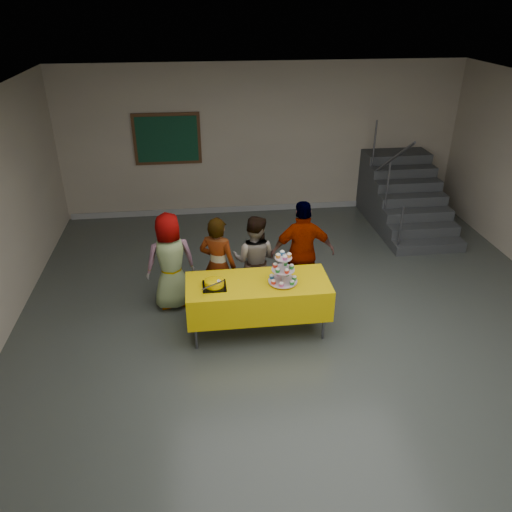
{
  "coord_description": "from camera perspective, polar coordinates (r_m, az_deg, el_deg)",
  "views": [
    {
      "loc": [
        -1.35,
        -4.8,
        4.11
      ],
      "look_at": [
        -0.64,
        0.95,
        1.05
      ],
      "focal_mm": 35.0,
      "sensor_mm": 36.0,
      "label": 1
    }
  ],
  "objects": [
    {
      "name": "cupcake_stand",
      "position": [
        6.42,
        3.11,
        -1.77
      ],
      "size": [
        0.38,
        0.38,
        0.44
      ],
      "color": "silver",
      "rests_on": "bake_table"
    },
    {
      "name": "schoolchild_b",
      "position": [
        7.0,
        -4.38,
        -1.09
      ],
      "size": [
        0.63,
        0.54,
        1.46
      ],
      "primitive_type": "imported",
      "rotation": [
        0.0,
        0.0,
        2.71
      ],
      "color": "#5C5C65",
      "rests_on": "ground"
    },
    {
      "name": "bake_table",
      "position": [
        6.63,
        0.21,
        -4.58
      ],
      "size": [
        1.88,
        0.78,
        0.77
      ],
      "color": "#595960",
      "rests_on": "ground"
    },
    {
      "name": "room_shell",
      "position": [
        5.38,
        8.04,
        5.98
      ],
      "size": [
        10.0,
        10.04,
        3.02
      ],
      "color": "#4C514C",
      "rests_on": "ground"
    },
    {
      "name": "schoolchild_a",
      "position": [
        7.2,
        -9.74,
        -0.63
      ],
      "size": [
        0.79,
        0.61,
        1.45
      ],
      "primitive_type": "imported",
      "rotation": [
        0.0,
        0.0,
        3.37
      ],
      "color": "slate",
      "rests_on": "ground"
    },
    {
      "name": "staircase",
      "position": [
        10.45,
        16.36,
        6.41
      ],
      "size": [
        1.3,
        2.4,
        2.04
      ],
      "color": "#424447",
      "rests_on": "ground"
    },
    {
      "name": "schoolchild_d",
      "position": [
        7.21,
        5.35,
        0.32
      ],
      "size": [
        0.94,
        0.41,
        1.59
      ],
      "primitive_type": "imported",
      "rotation": [
        0.0,
        0.0,
        3.12
      ],
      "color": "slate",
      "rests_on": "ground"
    },
    {
      "name": "bear_cake",
      "position": [
        6.41,
        -4.79,
        -3.07
      ],
      "size": [
        0.32,
        0.36,
        0.12
      ],
      "color": "black",
      "rests_on": "bake_table"
    },
    {
      "name": "noticeboard",
      "position": [
        10.09,
        -10.12,
        13.02
      ],
      "size": [
        1.3,
        0.05,
        1.0
      ],
      "color": "#472B16",
      "rests_on": "ground"
    },
    {
      "name": "schoolchild_c",
      "position": [
        7.23,
        -0.19,
        -0.45
      ],
      "size": [
        0.8,
        0.71,
        1.37
      ],
      "primitive_type": "imported",
      "rotation": [
        0.0,
        0.0,
        2.79
      ],
      "color": "slate",
      "rests_on": "ground"
    }
  ]
}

